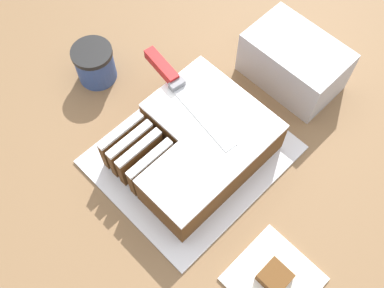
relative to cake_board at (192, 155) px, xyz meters
name	(u,v)px	position (x,y,z in m)	size (l,w,h in m)	color
ground_plane	(206,243)	(-0.02, 0.09, -0.93)	(8.00, 8.00, 0.00)	#9E9384
countertop	(210,200)	(-0.02, 0.09, -0.47)	(1.40, 1.10, 0.93)	brown
cake_board	(192,155)	(0.00, 0.00, 0.00)	(0.31, 0.36, 0.01)	silver
cake	(197,143)	(0.01, 0.01, 0.05)	(0.23, 0.28, 0.09)	brown
knife	(172,79)	(-0.11, 0.06, 0.10)	(0.27, 0.06, 0.02)	silver
coffee_cup	(95,64)	(-0.29, -0.01, 0.04)	(0.09, 0.09, 0.09)	#334C8C
paper_napkin	(274,279)	(0.28, -0.07, 0.00)	(0.14, 0.14, 0.01)	white
brownie	(275,277)	(0.28, -0.07, 0.01)	(0.05, 0.05, 0.02)	brown
storage_box	(294,62)	(0.02, 0.29, 0.05)	(0.21, 0.13, 0.11)	#B2B2B7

